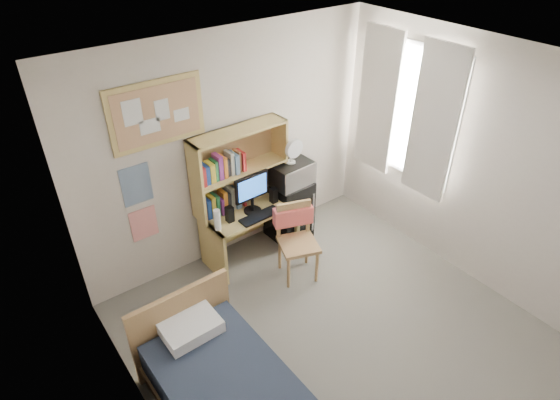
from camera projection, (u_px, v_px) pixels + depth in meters
floor at (356, 354)px, 4.43m from camera, size 3.60×4.20×0.02m
ceiling at (393, 89)px, 2.98m from camera, size 3.60×4.20×0.02m
wall_back at (231, 149)px, 5.10m from camera, size 3.60×0.04×2.60m
wall_left at (161, 362)px, 2.80m from camera, size 0.04×4.20×2.60m
wall_right at (500, 177)px, 4.60m from camera, size 0.04×4.20×2.60m
window_unit at (406, 111)px, 5.21m from camera, size 0.10×1.40×1.70m
curtain_left at (433, 124)px, 4.93m from camera, size 0.04×0.55×1.70m
curtain_right at (378, 101)px, 5.46m from camera, size 0.04×0.55×1.70m
bulletin_board at (157, 113)px, 4.36m from camera, size 0.94×0.03×0.64m
poster_wave at (136, 185)px, 4.57m from camera, size 0.30×0.01×0.42m
poster_japan at (144, 224)px, 4.83m from camera, size 0.28×0.01×0.36m
desk at (251, 232)px, 5.45m from camera, size 1.08×0.57×0.66m
desk_chair at (298, 244)px, 5.09m from camera, size 0.56×0.56×0.88m
mini_fridge at (289, 209)px, 5.74m from camera, size 0.48×0.48×0.78m
hutch at (240, 168)px, 5.10m from camera, size 1.13×0.32×0.92m
monitor at (252, 194)px, 5.10m from camera, size 0.42×0.05×0.45m
keyboard at (260, 216)px, 5.12m from camera, size 0.48×0.17×0.02m
speaker_left at (230, 214)px, 5.02m from camera, size 0.08×0.08×0.18m
speaker_right at (274, 195)px, 5.33m from camera, size 0.08×0.08×0.18m
water_bottle at (217, 220)px, 4.88m from camera, size 0.07×0.07×0.24m
hoodie at (293, 216)px, 5.12m from camera, size 0.45×0.27×0.21m
microwave at (290, 173)px, 5.43m from camera, size 0.49×0.38×0.27m
desk_fan at (291, 152)px, 5.28m from camera, size 0.23×0.23×0.28m
pillow at (191, 328)px, 3.97m from camera, size 0.48×0.34×0.12m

